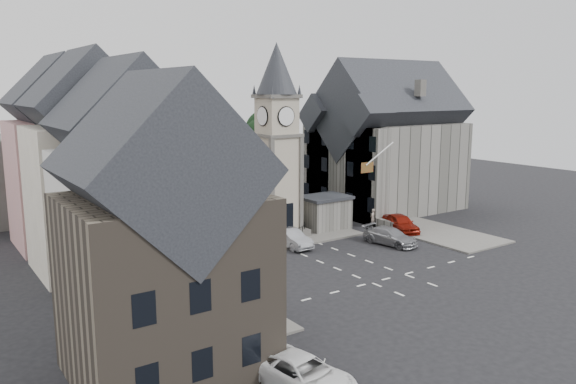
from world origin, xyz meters
TOP-DOWN VIEW (x-y plane):
  - ground at (0.00, 0.00)m, footprint 120.00×120.00m
  - pavement_west at (-12.50, 6.00)m, footprint 6.00×30.00m
  - pavement_east at (12.00, 8.00)m, footprint 6.00×26.00m
  - central_island at (1.50, 8.00)m, footprint 10.00×8.00m
  - road_markings at (0.00, -5.50)m, footprint 20.00×8.00m
  - clock_tower at (0.00, 7.99)m, footprint 4.86×4.86m
  - stone_shelter at (4.80, 7.50)m, footprint 4.30×3.30m
  - town_tree at (2.00, 13.00)m, footprint 7.20×7.20m
  - warning_sign_post at (-3.20, 5.43)m, footprint 0.70×0.19m
  - terrace_pink at (-15.50, 16.00)m, footprint 8.10×7.60m
  - terrace_cream at (-15.50, 8.00)m, footprint 8.10×7.60m
  - terrace_tudor at (-15.50, 0.00)m, footprint 8.10×7.60m
  - building_sw_stone at (-17.00, -9.00)m, footprint 8.60×7.60m
  - backdrop_west at (-12.00, 28.00)m, footprint 20.00×10.00m
  - east_building at (15.59, 11.00)m, footprint 14.40×11.40m
  - east_boundary_wall at (9.20, 10.00)m, footprint 0.40×16.00m
  - flagpole at (8.00, 4.00)m, footprint 3.68×0.10m
  - car_west_blue at (-11.50, -6.00)m, footprint 3.64×3.49m
  - car_west_silver at (-11.50, 1.23)m, footprint 4.41×3.50m
  - car_west_grey at (-11.50, 6.77)m, footprint 5.22×4.71m
  - car_island_silver at (-1.00, 4.50)m, footprint 1.61×4.41m
  - car_island_east at (6.09, 0.51)m, footprint 2.70×5.00m
  - car_east_red at (9.83, 3.00)m, footprint 3.22×4.96m
  - van_sw_white at (-13.00, -13.72)m, footprint 3.27×5.49m
  - pedestrian at (8.89, 5.59)m, footprint 0.76×0.67m

SIDE VIEW (x-z plane):
  - ground at x=0.00m, z-range 0.00..0.00m
  - road_markings at x=0.00m, z-range 0.00..0.01m
  - pavement_west at x=-12.50m, z-range 0.00..0.14m
  - pavement_east at x=12.00m, z-range 0.00..0.14m
  - central_island at x=1.50m, z-range 0.00..0.16m
  - east_boundary_wall at x=9.20m, z-range 0.00..0.90m
  - car_west_blue at x=-11.50m, z-range 0.00..1.23m
  - car_west_grey at x=-11.50m, z-range 0.00..1.35m
  - car_island_east at x=6.09m, z-range 0.00..1.38m
  - car_west_silver at x=-11.50m, z-range 0.00..1.41m
  - van_sw_white at x=-13.00m, z-range 0.00..1.43m
  - car_island_silver at x=-1.00m, z-range 0.00..1.44m
  - car_east_red at x=9.83m, z-range 0.00..1.57m
  - pedestrian at x=8.89m, z-range 0.00..1.74m
  - stone_shelter at x=4.80m, z-range 0.01..3.09m
  - warning_sign_post at x=-3.20m, z-range 0.60..3.45m
  - backdrop_west at x=-12.00m, z-range 0.00..8.00m
  - building_sw_stone at x=-17.00m, z-range 0.15..10.55m
  - terrace_tudor at x=-15.50m, z-range 0.19..12.19m
  - east_building at x=15.59m, z-range -0.04..12.56m
  - terrace_pink at x=-15.50m, z-range 0.18..12.98m
  - terrace_cream at x=-15.50m, z-range 0.18..12.98m
  - town_tree at x=2.00m, z-range 1.57..12.37m
  - flagpole at x=8.00m, z-range 5.63..8.37m
  - clock_tower at x=0.00m, z-range 0.00..16.25m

